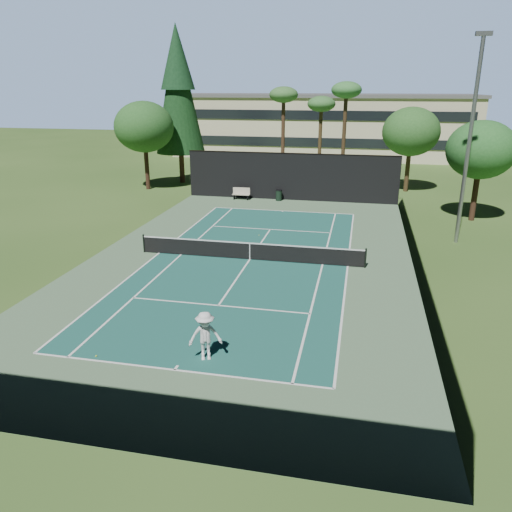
{
  "coord_description": "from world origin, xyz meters",
  "views": [
    {
      "loc": [
        5.9,
        -26.04,
        9.36
      ],
      "look_at": [
        1.0,
        -3.0,
        1.3
      ],
      "focal_mm": 35.0,
      "sensor_mm": 36.0,
      "label": 1
    }
  ],
  "objects_px": {
    "tennis_net": "(250,250)",
    "tennis_ball_b": "(190,247)",
    "player": "(205,336)",
    "tennis_ball_a": "(96,356)",
    "tennis_ball_d": "(194,244)",
    "park_bench": "(241,193)",
    "tennis_ball_c": "(259,235)",
    "trash_bin": "(279,195)"
  },
  "relations": [
    {
      "from": "tennis_ball_b",
      "to": "tennis_ball_d",
      "type": "height_order",
      "value": "tennis_ball_b"
    },
    {
      "from": "tennis_ball_d",
      "to": "player",
      "type": "bearing_deg",
      "value": -69.53
    },
    {
      "from": "tennis_net",
      "to": "tennis_ball_b",
      "type": "distance_m",
      "value": 4.39
    },
    {
      "from": "tennis_net",
      "to": "player",
      "type": "bearing_deg",
      "value": -85.6
    },
    {
      "from": "player",
      "to": "tennis_ball_c",
      "type": "bearing_deg",
      "value": 74.53
    },
    {
      "from": "tennis_ball_b",
      "to": "tennis_ball_c",
      "type": "distance_m",
      "value": 4.96
    },
    {
      "from": "tennis_net",
      "to": "park_bench",
      "type": "height_order",
      "value": "tennis_net"
    },
    {
      "from": "tennis_ball_c",
      "to": "park_bench",
      "type": "distance_m",
      "value": 11.14
    },
    {
      "from": "trash_bin",
      "to": "tennis_ball_b",
      "type": "bearing_deg",
      "value": -102.7
    },
    {
      "from": "tennis_ball_d",
      "to": "tennis_net",
      "type": "bearing_deg",
      "value": -27.01
    },
    {
      "from": "tennis_ball_c",
      "to": "tennis_ball_d",
      "type": "xyz_separation_m",
      "value": [
        -3.52,
        -2.8,
        0.0
      ]
    },
    {
      "from": "tennis_ball_b",
      "to": "park_bench",
      "type": "distance_m",
      "value": 13.86
    },
    {
      "from": "player",
      "to": "trash_bin",
      "type": "xyz_separation_m",
      "value": [
        -1.78,
        26.44,
        -0.45
      ]
    },
    {
      "from": "tennis_net",
      "to": "tennis_ball_d",
      "type": "bearing_deg",
      "value": 152.99
    },
    {
      "from": "player",
      "to": "tennis_ball_c",
      "type": "height_order",
      "value": "player"
    },
    {
      "from": "tennis_ball_b",
      "to": "trash_bin",
      "type": "distance_m",
      "value": 14.4
    },
    {
      "from": "tennis_ball_c",
      "to": "park_bench",
      "type": "bearing_deg",
      "value": 109.6
    },
    {
      "from": "tennis_net",
      "to": "player",
      "type": "height_order",
      "value": "player"
    },
    {
      "from": "tennis_ball_a",
      "to": "park_bench",
      "type": "distance_m",
      "value": 26.96
    },
    {
      "from": "tennis_ball_d",
      "to": "park_bench",
      "type": "distance_m",
      "value": 13.3
    },
    {
      "from": "player",
      "to": "tennis_ball_c",
      "type": "distance_m",
      "value": 15.84
    },
    {
      "from": "tennis_net",
      "to": "tennis_ball_b",
      "type": "height_order",
      "value": "tennis_net"
    },
    {
      "from": "player",
      "to": "trash_bin",
      "type": "relative_size",
      "value": 1.96
    },
    {
      "from": "tennis_net",
      "to": "park_bench",
      "type": "xyz_separation_m",
      "value": [
        -4.2,
        15.32,
        -0.01
      ]
    },
    {
      "from": "tennis_ball_a",
      "to": "tennis_net",
      "type": "bearing_deg",
      "value": 74.94
    },
    {
      "from": "tennis_ball_b",
      "to": "trash_bin",
      "type": "relative_size",
      "value": 0.07
    },
    {
      "from": "tennis_ball_d",
      "to": "trash_bin",
      "type": "distance_m",
      "value": 13.83
    },
    {
      "from": "player",
      "to": "trash_bin",
      "type": "height_order",
      "value": "player"
    },
    {
      "from": "tennis_net",
      "to": "player",
      "type": "xyz_separation_m",
      "value": [
        0.84,
        -10.92,
        0.37
      ]
    },
    {
      "from": "tennis_ball_d",
      "to": "park_bench",
      "type": "relative_size",
      "value": 0.04
    },
    {
      "from": "tennis_net",
      "to": "player",
      "type": "relative_size",
      "value": 6.97
    },
    {
      "from": "player",
      "to": "tennis_ball_c",
      "type": "xyz_separation_m",
      "value": [
        -1.31,
        15.76,
        -0.89
      ]
    },
    {
      "from": "tennis_ball_b",
      "to": "park_bench",
      "type": "height_order",
      "value": "park_bench"
    },
    {
      "from": "park_bench",
      "to": "tennis_ball_b",
      "type": "bearing_deg",
      "value": -89.59
    },
    {
      "from": "tennis_net",
      "to": "trash_bin",
      "type": "height_order",
      "value": "tennis_net"
    },
    {
      "from": "tennis_ball_d",
      "to": "trash_bin",
      "type": "relative_size",
      "value": 0.07
    },
    {
      "from": "tennis_ball_a",
      "to": "park_bench",
      "type": "bearing_deg",
      "value": 92.29
    },
    {
      "from": "tennis_ball_a",
      "to": "park_bench",
      "type": "relative_size",
      "value": 0.05
    },
    {
      "from": "tennis_ball_b",
      "to": "trash_bin",
      "type": "xyz_separation_m",
      "value": [
        3.17,
        14.05,
        0.44
      ]
    },
    {
      "from": "tennis_ball_a",
      "to": "tennis_ball_b",
      "type": "xyz_separation_m",
      "value": [
        -0.98,
        13.08,
        -0.0
      ]
    },
    {
      "from": "tennis_ball_c",
      "to": "park_bench",
      "type": "xyz_separation_m",
      "value": [
        -3.73,
        10.48,
        0.52
      ]
    },
    {
      "from": "player",
      "to": "tennis_ball_a",
      "type": "bearing_deg",
      "value": 169.68
    }
  ]
}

